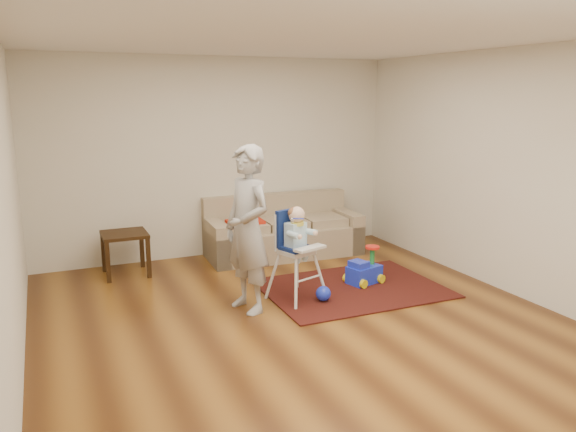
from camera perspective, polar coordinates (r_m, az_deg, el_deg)
name	(u,v)px	position (r m, az deg, el deg)	size (l,w,h in m)	color
ground	(304,323)	(5.60, 1.68, -10.86)	(5.50, 5.50, 0.00)	#44240E
room_envelope	(283,128)	(5.64, -0.52, 8.98)	(5.04, 5.52, 2.72)	beige
sofa	(283,226)	(7.77, -0.50, -1.06)	(2.15, 0.96, 0.82)	gray
side_table	(126,254)	(7.24, -16.18, -3.70)	(0.54, 0.54, 0.54)	black
area_rug	(352,288)	(6.57, 6.55, -7.29)	(2.01, 1.50, 0.02)	black
ride_on_toy	(364,265)	(6.69, 7.76, -4.97)	(0.39, 0.28, 0.43)	#1D34E4
toy_ball	(323,294)	(6.11, 3.61, -7.87)	(0.16, 0.16, 0.16)	#1D34E4
high_chair	(297,255)	(6.08, 0.88, -3.96)	(0.61, 0.61, 1.04)	silver
adult	(248,229)	(5.70, -4.12, -1.37)	(0.63, 0.41, 1.72)	#9C9C9E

